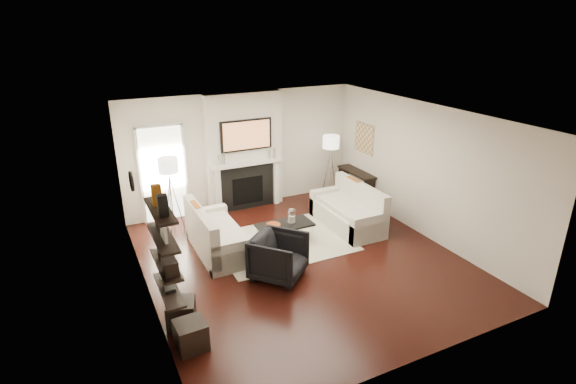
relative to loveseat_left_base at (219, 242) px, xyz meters
name	(u,v)px	position (x,y,z in m)	size (l,w,h in m)	color
room_envelope	(303,192)	(1.27, -0.99, 1.14)	(6.00, 6.00, 6.00)	black
chimney_breast	(244,152)	(1.27, 1.88, 1.14)	(1.80, 0.25, 2.70)	silver
fireplace_surround	(248,188)	(1.27, 1.75, 0.31)	(1.30, 0.02, 1.04)	black
firebox	(248,190)	(1.27, 1.74, 0.24)	(0.75, 0.02, 0.65)	black
mantel_pilaster_l	(218,192)	(0.55, 1.72, 0.34)	(0.12, 0.08, 1.10)	white
mantel_pilaster_r	(276,182)	(1.99, 1.72, 0.34)	(0.12, 0.08, 1.10)	white
mantel_shelf	(248,164)	(1.27, 1.70, 0.91)	(1.70, 0.18, 0.07)	white
tv_body	(246,135)	(1.27, 1.72, 1.57)	(1.20, 0.06, 0.70)	black
tv_screen	(247,135)	(1.27, 1.69, 1.57)	(1.10, 0.01, 0.62)	#BF723F
candlestick_l_tall	(224,159)	(0.72, 1.71, 1.09)	(0.04, 0.04, 0.30)	silver
candlestick_l_short	(218,161)	(0.59, 1.71, 1.06)	(0.04, 0.04, 0.24)	silver
candlestick_r_tall	(269,153)	(1.82, 1.71, 1.09)	(0.04, 0.04, 0.30)	silver
candlestick_r_short	(274,153)	(1.95, 1.71, 1.06)	(0.04, 0.04, 0.24)	silver
hallway_panel	(163,174)	(-0.58, 1.99, 0.84)	(0.90, 0.02, 2.10)	white
door_trim_l	(141,178)	(-1.06, 1.97, 0.84)	(0.06, 0.06, 2.16)	white
door_trim_r	(185,172)	(-0.10, 1.97, 0.84)	(0.06, 0.06, 2.16)	white
door_trim_top	(158,125)	(-0.58, 1.97, 1.92)	(1.02, 0.06, 0.06)	white
rug	(282,242)	(1.24, -0.19, -0.20)	(2.60, 2.00, 0.01)	beige
loveseat_left_base	(219,242)	(0.00, 0.00, 0.00)	(0.85, 1.80, 0.42)	beige
loveseat_left_back	(201,230)	(-0.33, 0.00, 0.32)	(0.18, 1.80, 0.80)	beige
loveseat_left_arm_n	(233,256)	(0.00, -0.81, 0.09)	(0.85, 0.18, 0.60)	beige
loveseat_left_arm_s	(207,221)	(0.00, 0.81, 0.09)	(0.85, 0.18, 0.60)	beige
loveseat_left_cushion	(221,229)	(0.05, 0.00, 0.26)	(0.63, 1.44, 0.10)	beige
pillow_left_orange	(196,214)	(-0.33, 0.30, 0.52)	(0.10, 0.42, 0.42)	#955012
pillow_left_charcoal	(205,227)	(-0.33, -0.30, 0.51)	(0.10, 0.40, 0.40)	black
loveseat_right_base	(347,217)	(2.81, -0.13, 0.00)	(0.85, 1.80, 0.42)	beige
loveseat_right_back	(360,201)	(3.15, -0.13, 0.32)	(0.18, 1.80, 0.80)	beige
loveseat_right_arm_n	(369,228)	(2.81, -0.94, 0.09)	(0.85, 0.18, 0.60)	beige
loveseat_right_arm_s	(328,201)	(2.81, 0.68, 0.09)	(0.85, 0.18, 0.60)	beige
loveseat_right_cushion	(345,207)	(2.76, -0.13, 0.26)	(0.63, 1.44, 0.10)	beige
pillow_right_orange	(353,188)	(3.15, 0.17, 0.52)	(0.10, 0.42, 0.42)	#955012
pillow_right_charcoal	(369,197)	(3.15, -0.43, 0.51)	(0.10, 0.40, 0.40)	black
coffee_table	(285,225)	(1.28, -0.24, 0.19)	(1.10, 0.55, 0.04)	black
coffee_leg_nw	(266,244)	(0.78, -0.46, -0.02)	(0.02, 0.02, 0.38)	silver
coffee_leg_ne	(312,234)	(1.78, -0.46, -0.02)	(0.02, 0.02, 0.38)	silver
coffee_leg_sw	(257,235)	(0.78, -0.02, -0.02)	(0.02, 0.02, 0.38)	silver
coffee_leg_se	(302,225)	(1.78, -0.02, -0.02)	(0.02, 0.02, 0.38)	silver
hurricane_glass	(292,216)	(1.43, -0.24, 0.35)	(0.15, 0.15, 0.27)	white
hurricane_candle	(292,219)	(1.43, -0.24, 0.29)	(0.09, 0.09, 0.14)	white
copper_bowl	(273,225)	(1.03, -0.24, 0.24)	(0.28, 0.28, 0.05)	#B84B1E
armchair	(279,255)	(0.64, -1.32, 0.22)	(0.83, 0.78, 0.86)	black
lamp_left_post	(172,204)	(-0.58, 1.32, 0.39)	(0.02, 0.02, 1.20)	silver
lamp_left_shade	(168,165)	(-0.58, 1.32, 1.24)	(0.40, 0.40, 0.30)	white
lamp_left_leg_a	(177,203)	(-0.47, 1.32, 0.39)	(0.02, 0.02, 1.25)	silver
lamp_left_leg_b	(168,203)	(-0.63, 1.42, 0.39)	(0.02, 0.02, 1.25)	silver
lamp_left_leg_c	(170,206)	(-0.63, 1.23, 0.39)	(0.02, 0.02, 1.25)	silver
lamp_right_post	(330,175)	(3.32, 1.45, 0.39)	(0.02, 0.02, 1.20)	silver
lamp_right_shade	(331,142)	(3.32, 1.45, 1.24)	(0.40, 0.40, 0.30)	white
lamp_right_leg_a	(334,175)	(3.43, 1.45, 0.39)	(0.02, 0.02, 1.25)	silver
lamp_right_leg_b	(326,175)	(3.27, 1.54, 0.39)	(0.02, 0.02, 1.25)	silver
lamp_right_leg_c	(330,177)	(3.27, 1.35, 0.39)	(0.02, 0.02, 1.25)	silver
console_top	(357,172)	(3.84, 1.06, 0.52)	(0.35, 1.20, 0.04)	black
console_leg_n	(369,194)	(3.84, 0.51, 0.14)	(0.30, 0.04, 0.71)	black
console_leg_s	(344,180)	(3.84, 1.61, 0.14)	(0.30, 0.04, 0.71)	black
wall_art	(364,138)	(4.00, 1.06, 1.34)	(0.03, 0.70, 0.70)	tan
shelf_bottom	(169,290)	(-1.35, -1.99, 0.49)	(0.25, 1.00, 0.04)	black
shelf_lower	(166,264)	(-1.35, -1.99, 0.89)	(0.25, 1.00, 0.04)	black
shelf_upper	(163,238)	(-1.35, -1.99, 1.29)	(0.25, 1.00, 0.04)	black
shelf_top	(160,210)	(-1.35, -1.99, 1.69)	(0.25, 1.00, 0.04)	black
decor_magfile_a	(163,205)	(-1.35, -2.23, 1.85)	(0.12, 0.10, 0.28)	black
decor_magfile_b	(157,195)	(-1.35, -1.84, 1.85)	(0.12, 0.10, 0.28)	#955012
decor_frame_a	(164,232)	(-1.35, -2.08, 1.42)	(0.04, 0.30, 0.22)	white
decor_frame_b	(158,222)	(-1.35, -1.70, 1.40)	(0.04, 0.22, 0.18)	black
decor_wine_rack	(170,267)	(-1.35, -2.28, 1.01)	(0.18, 0.25, 0.20)	black
decor_box_small	(163,254)	(-1.35, -1.84, 0.97)	(0.15, 0.12, 0.12)	black
decor_books	(169,288)	(-1.35, -2.03, 0.53)	(0.14, 0.20, 0.05)	black
decor_box_tall	(163,272)	(-1.35, -1.66, 0.60)	(0.10, 0.10, 0.18)	white
clock_rim	(131,181)	(-1.46, -0.09, 1.49)	(0.34, 0.34, 0.04)	black
clock_face	(133,181)	(-1.43, -0.09, 1.49)	(0.29, 0.29, 0.01)	white
ottoman_near	(181,313)	(-1.20, -1.89, -0.01)	(0.40, 0.40, 0.40)	black
ottoman_far	(191,335)	(-1.20, -2.44, -0.01)	(0.40, 0.40, 0.40)	black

